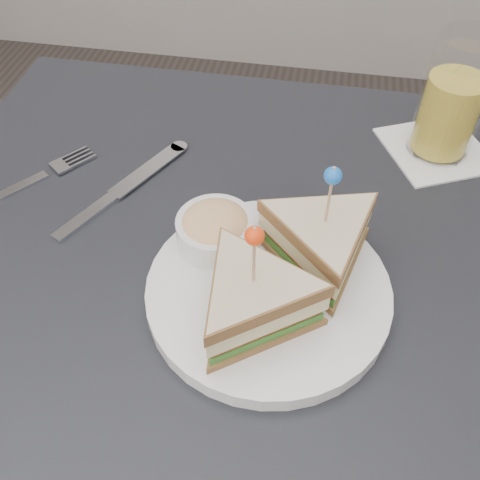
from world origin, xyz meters
name	(u,v)px	position (x,y,z in m)	size (l,w,h in m)	color
table	(230,316)	(0.00, 0.00, 0.67)	(0.80, 0.80, 0.75)	black
plate_meal	(276,270)	(0.05, -0.02, 0.79)	(0.29, 0.28, 0.15)	white
cutlery_fork	(33,180)	(-0.27, 0.11, 0.75)	(0.13, 0.16, 0.01)	silver
cutlery_knife	(119,192)	(-0.16, 0.10, 0.75)	(0.12, 0.21, 0.01)	silver
drink_set	(451,105)	(0.23, 0.26, 0.82)	(0.17, 0.17, 0.16)	white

